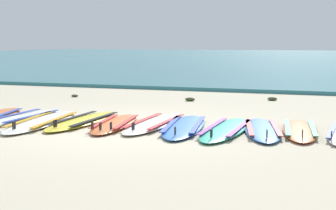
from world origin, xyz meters
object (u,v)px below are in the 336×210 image
surfboard_5 (155,123)px  surfboard_8 (262,129)px  surfboard_1 (23,117)px  surfboard_9 (300,130)px  surfboard_4 (115,124)px  surfboard_7 (226,129)px  surfboard_3 (84,121)px  surfboard_6 (184,126)px  surfboard_2 (42,121)px

surfboard_5 → surfboard_8: (1.74, -0.02, 0.00)m
surfboard_1 → surfboard_9: 4.66m
surfboard_4 → surfboard_9: same height
surfboard_4 → surfboard_7: 1.80m
surfboard_4 → surfboard_7: size_ratio=0.93×
surfboard_3 → surfboard_6: size_ratio=0.97×
surfboard_7 → surfboard_1: bearing=-179.8°
surfboard_1 → surfboard_3: same height
surfboard_2 → surfboard_4: same height
surfboard_3 → surfboard_5: (1.21, 0.15, 0.00)m
surfboard_5 → surfboard_8: 1.74m
surfboard_2 → surfboard_6: same height
surfboard_5 → surfboard_3: bearing=-172.9°
surfboard_1 → surfboard_2: same height
surfboard_7 → surfboard_8: (0.52, 0.17, 0.00)m
surfboard_7 → surfboard_3: bearing=179.2°
surfboard_4 → surfboard_3: bearing=169.6°
surfboard_1 → surfboard_5: same height
surfboard_1 → surfboard_2: (0.56, -0.26, -0.00)m
surfboard_2 → surfboard_5: size_ratio=1.11×
surfboard_5 → surfboard_8: same height
surfboard_1 → surfboard_3: bearing=2.2°
surfboard_2 → surfboard_9: 4.12m
surfboard_3 → surfboard_6: same height
surfboard_5 → surfboard_4: bearing=-155.4°
surfboard_3 → surfboard_9: (3.48, 0.26, 0.00)m
surfboard_2 → surfboard_5: bearing=14.1°
surfboard_2 → surfboard_9: bearing=7.9°
surfboard_7 → surfboard_6: bearing=176.7°
surfboard_4 → surfboard_6: bearing=6.1°
surfboard_8 → surfboard_5: bearing=179.4°
surfboard_1 → surfboard_8: (4.11, 0.18, 0.00)m
surfboard_2 → surfboard_7: bearing=5.1°
surfboard_7 → surfboard_9: bearing=15.8°
surfboard_6 → surfboard_8: 1.20m
surfboard_4 → surfboard_8: (2.32, 0.25, -0.00)m
surfboard_5 → surfboard_6: (0.55, -0.15, -0.00)m
surfboard_3 → surfboard_5: same height
surfboard_6 → surfboard_8: (1.19, 0.13, 0.00)m
surfboard_4 → surfboard_7: (1.80, 0.08, -0.00)m
surfboard_5 → surfboard_9: size_ratio=1.11×
surfboard_4 → surfboard_6: 1.13m
surfboard_8 → surfboard_9: bearing=14.0°
surfboard_1 → surfboard_9: size_ratio=1.09×
surfboard_3 → surfboard_5: size_ratio=1.01×
surfboard_7 → surfboard_9: size_ratio=1.10×
surfboard_3 → surfboard_8: size_ratio=1.06×
surfboard_8 → surfboard_1: bearing=-177.6°
surfboard_4 → surfboard_5: bearing=24.6°
surfboard_6 → surfboard_8: size_ratio=1.08×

